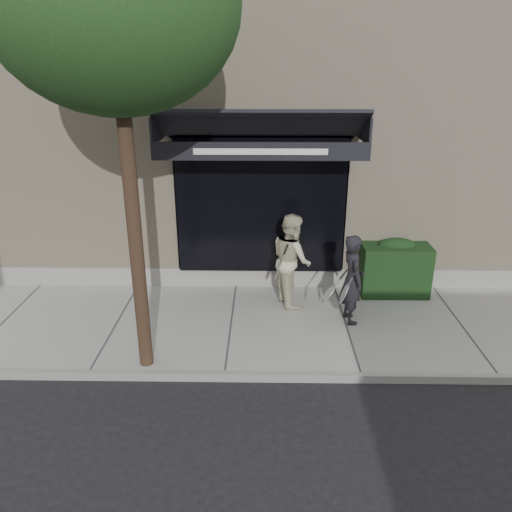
{
  "coord_description": "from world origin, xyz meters",
  "views": [
    {
      "loc": [
        -1.44,
        -7.72,
        4.37
      ],
      "look_at": [
        -1.58,
        0.6,
        1.13
      ],
      "focal_mm": 35.0,
      "sensor_mm": 36.0,
      "label": 1
    }
  ],
  "objects_px": {
    "hedge": "(394,267)",
    "pedestrian_back": "(292,259)",
    "pedestrian_front": "(352,279)",
    "street_tree": "(114,6)"
  },
  "relations": [
    {
      "from": "hedge",
      "to": "pedestrian_front",
      "type": "bearing_deg",
      "value": -131.59
    },
    {
      "from": "hedge",
      "to": "pedestrian_front",
      "type": "xyz_separation_m",
      "value": [
        -1.03,
        -1.16,
        0.25
      ]
    },
    {
      "from": "hedge",
      "to": "street_tree",
      "type": "bearing_deg",
      "value": -149.33
    },
    {
      "from": "hedge",
      "to": "pedestrian_front",
      "type": "distance_m",
      "value": 1.57
    },
    {
      "from": "street_tree",
      "to": "pedestrian_back",
      "type": "height_order",
      "value": "street_tree"
    },
    {
      "from": "hedge",
      "to": "pedestrian_back",
      "type": "bearing_deg",
      "value": -167.6
    },
    {
      "from": "street_tree",
      "to": "pedestrian_front",
      "type": "distance_m",
      "value": 5.4
    },
    {
      "from": "street_tree",
      "to": "pedestrian_front",
      "type": "relative_size",
      "value": 3.95
    },
    {
      "from": "pedestrian_front",
      "to": "pedestrian_back",
      "type": "relative_size",
      "value": 0.91
    },
    {
      "from": "hedge",
      "to": "pedestrian_back",
      "type": "xyz_separation_m",
      "value": [
        -2.02,
        -0.44,
        0.33
      ]
    }
  ]
}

